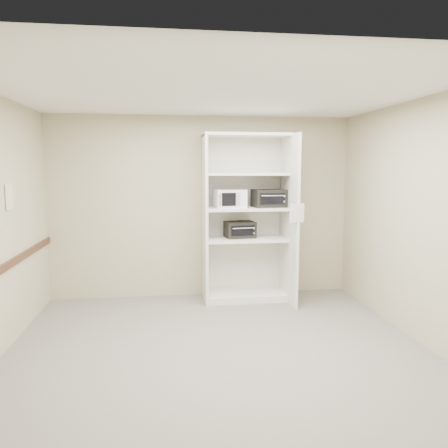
{
  "coord_description": "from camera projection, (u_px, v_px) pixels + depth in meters",
  "views": [
    {
      "loc": [
        -0.53,
        -4.53,
        1.94
      ],
      "look_at": [
        0.25,
        1.33,
        1.18
      ],
      "focal_mm": 35.0,
      "sensor_mm": 36.0,
      "label": 1
    }
  ],
  "objects": [
    {
      "name": "ceiling",
      "position": [
        217.0,
        92.0,
        4.42
      ],
      "size": [
        4.5,
        4.0,
        0.01
      ],
      "primitive_type": "cube",
      "color": "white"
    },
    {
      "name": "toaster_oven_lower",
      "position": [
        240.0,
        229.0,
        6.41
      ],
      "size": [
        0.46,
        0.37,
        0.23
      ],
      "primitive_type": "cube",
      "rotation": [
        0.0,
        0.0,
        0.12
      ],
      "color": "black",
      "rests_on": "shelving_unit"
    },
    {
      "name": "microwave",
      "position": [
        230.0,
        198.0,
        6.28
      ],
      "size": [
        0.47,
        0.38,
        0.26
      ],
      "primitive_type": "cube",
      "rotation": [
        0.0,
        0.0,
        0.12
      ],
      "color": "white",
      "rests_on": "shelving_unit"
    },
    {
      "name": "paper_sign",
      "position": [
        297.0,
        213.0,
        5.81
      ],
      "size": [
        0.19,
        0.02,
        0.24
      ],
      "primitive_type": "cube",
      "rotation": [
        0.0,
        0.0,
        0.08
      ],
      "color": "white",
      "rests_on": "shelving_unit"
    },
    {
      "name": "wall_right",
      "position": [
        416.0,
        221.0,
        4.89
      ],
      "size": [
        0.02,
        4.0,
        2.7
      ],
      "primitive_type": "cube",
      "color": "tan",
      "rests_on": "ground"
    },
    {
      "name": "toaster_oven_upper",
      "position": [
        269.0,
        198.0,
        6.34
      ],
      "size": [
        0.48,
        0.39,
        0.26
      ],
      "primitive_type": "cube",
      "rotation": [
        0.0,
        0.0,
        0.11
      ],
      "color": "black",
      "rests_on": "shelving_unit"
    },
    {
      "name": "floor",
      "position": [
        217.0,
        346.0,
        4.77
      ],
      "size": [
        4.5,
        4.0,
        0.01
      ],
      "primitive_type": "cube",
      "color": "#68635B",
      "rests_on": "ground"
    },
    {
      "name": "wall_back",
      "position": [
        202.0,
        207.0,
        6.56
      ],
      "size": [
        4.5,
        0.02,
        2.7
      ],
      "primitive_type": "cube",
      "color": "tan",
      "rests_on": "ground"
    },
    {
      "name": "wall_poster",
      "position": [
        9.0,
        197.0,
        4.78
      ],
      "size": [
        0.01,
        0.2,
        0.28
      ],
      "primitive_type": "cube",
      "color": "white",
      "rests_on": "wall_left"
    },
    {
      "name": "wall_front",
      "position": [
        255.0,
        267.0,
        2.63
      ],
      "size": [
        4.5,
        0.02,
        2.7
      ],
      "primitive_type": "cube",
      "color": "tan",
      "rests_on": "ground"
    },
    {
      "name": "shelving_unit",
      "position": [
        249.0,
        223.0,
        6.39
      ],
      "size": [
        1.24,
        0.92,
        2.42
      ],
      "color": "beige",
      "rests_on": "floor"
    }
  ]
}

